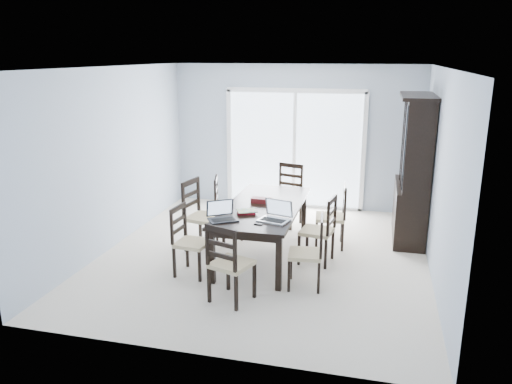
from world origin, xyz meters
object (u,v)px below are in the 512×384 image
chair_right_far (337,209)px  laptop_silver (274,217)px  chair_end_far (288,188)px  game_box (261,200)px  china_hutch (414,171)px  chair_right_mid (324,223)px  chair_right_near (313,245)px  hot_tub (274,169)px  laptop_dark (223,216)px  dining_table (264,210)px  chair_end_near (227,256)px  chair_left_far (223,201)px  cell_phone (258,224)px  chair_left_near (186,233)px  chair_left_mid (198,207)px

chair_right_far → laptop_silver: (-0.68, -1.25, 0.23)m
chair_end_far → game_box: size_ratio=4.28×
china_hutch → chair_right_mid: (-1.18, -1.30, -0.49)m
laptop_silver → chair_right_near: bearing=-3.3°
china_hutch → hot_tub: bearing=138.0°
chair_right_mid → hot_tub: (-1.46, 3.68, -0.15)m
laptop_dark → game_box: 0.92m
dining_table → hot_tub: (-0.62, 3.63, -0.25)m
hot_tub → laptop_silver: bearing=-78.1°
chair_end_near → game_box: bearing=107.6°
chair_left_far → cell_phone: (0.90, -1.40, 0.17)m
chair_left_near → chair_right_mid: 1.84m
china_hutch → chair_right_mid: china_hutch is taller
chair_left_far → chair_right_far: size_ratio=1.01×
chair_end_near → chair_left_near: bearing=157.1°
game_box → chair_right_mid: bearing=-9.9°
laptop_dark → laptop_silver: size_ratio=1.01×
laptop_silver → hot_tub: laptop_silver is taller
dining_table → chair_right_mid: size_ratio=2.02×
china_hutch → chair_right_far: (-1.07, -0.63, -0.49)m
dining_table → chair_right_near: size_ratio=2.11×
chair_right_near → game_box: bearing=36.9°
chair_left_far → game_box: chair_left_far is taller
chair_right_near → cell_phone: chair_right_near is taller
china_hutch → chair_end_near: bearing=-127.9°
chair_right_far → chair_end_near: chair_end_near is taller
chair_right_far → chair_end_far: size_ratio=0.94×
chair_right_near → laptop_dark: size_ratio=2.44×
china_hutch → cell_phone: bearing=-132.9°
chair_right_far → chair_left_near: bearing=122.0°
chair_left_mid → chair_right_far: bearing=117.4°
chair_left_near → chair_end_near: size_ratio=0.95×
chair_end_far → laptop_silver: size_ratio=2.75×
chair_left_mid → chair_right_near: chair_left_mid is taller
chair_right_far → chair_end_far: 1.24m
chair_left_mid → chair_right_far: size_ratio=1.08×
laptop_silver → game_box: laptop_silver is taller
chair_end_near → chair_right_far: bearing=81.8°
chair_left_mid → chair_right_near: 1.99m
chair_left_near → chair_right_near: 1.63m
chair_left_far → chair_right_mid: chair_left_far is taller
dining_table → laptop_silver: size_ratio=5.19×
china_hutch → laptop_dark: (-2.37, -2.02, -0.26)m
cell_phone → game_box: game_box is taller
chair_end_near → china_hutch: bearing=70.5°
cell_phone → hot_tub: 4.51m
chair_left_far → laptop_silver: size_ratio=2.61×
chair_end_near → chair_end_far: chair_end_far is taller
chair_end_far → hot_tub: chair_end_far is taller
chair_right_near → game_box: 1.27m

